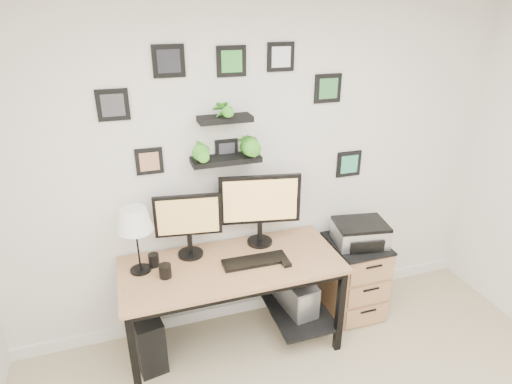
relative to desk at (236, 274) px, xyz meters
name	(u,v)px	position (x,y,z in m)	size (l,w,h in m)	color
room	(261,302)	(0.31, 0.32, -0.58)	(4.00, 4.00, 4.00)	#C0AD89
desk	(236,274)	(0.00, 0.00, 0.00)	(1.60, 0.70, 0.75)	#AE7E52
monitor_left	(188,221)	(-0.30, 0.17, 0.41)	(0.48, 0.22, 0.49)	black
monitor_right	(260,204)	(0.25, 0.17, 0.46)	(0.61, 0.23, 0.57)	black
keyboard	(255,261)	(0.13, -0.07, 0.14)	(0.47, 0.15, 0.02)	black
mouse	(286,263)	(0.33, -0.17, 0.14)	(0.06, 0.09, 0.03)	black
table_lamp	(134,221)	(-0.67, 0.08, 0.52)	(0.24, 0.24, 0.49)	black
mug	(165,271)	(-0.51, -0.05, 0.17)	(0.09, 0.09, 0.10)	black
pen_cup	(154,260)	(-0.57, 0.11, 0.17)	(0.08, 0.08, 0.10)	black
pc_tower_black	(146,336)	(-0.69, 0.02, -0.41)	(0.19, 0.43, 0.43)	black
pc_tower_grey	(294,301)	(0.50, 0.03, -0.40)	(0.26, 0.48, 0.46)	gray
file_cabinet	(354,276)	(1.06, 0.06, -0.29)	(0.43, 0.53, 0.67)	#AE7E52
printer	(360,233)	(1.07, 0.05, 0.14)	(0.45, 0.39, 0.19)	silver
wall_decor	(230,127)	(0.05, 0.26, 1.06)	(1.99, 0.18, 1.08)	black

